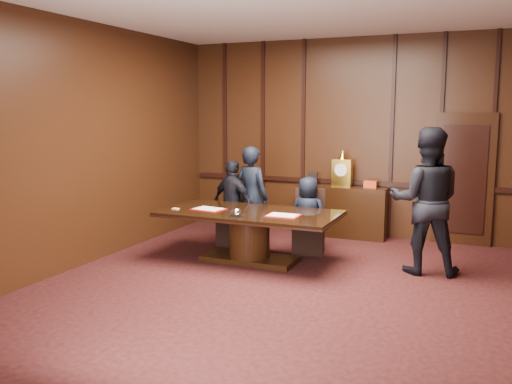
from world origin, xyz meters
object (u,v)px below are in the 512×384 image
Objects in this scene: signatory_right at (308,215)px; sideboard at (341,209)px; witness_left at (252,197)px; conference_table at (249,228)px; witness_right at (426,201)px; signatory_left at (233,203)px.

sideboard is at bearing -94.87° from signatory_right.
sideboard is 1.79m from witness_left.
conference_table is 1.58× the size of witness_left.
witness_right is at bearing 172.28° from signatory_right.
conference_table is 1.84× the size of signatory_left.
sideboard is at bearing -118.24° from witness_left.
sideboard reaches higher than signatory_right.
conference_table is at bearing -111.27° from sideboard.
sideboard is 2.03m from signatory_left.
signatory_right is (1.30, 0.00, -0.10)m from signatory_left.
witness_right is at bearing -167.61° from signatory_left.
sideboard is 1.31× the size of signatory_right.
signatory_right is (0.65, 0.80, 0.10)m from conference_table.
signatory_right is at bearing -19.73° from witness_right.
sideboard is 1.12× the size of signatory_left.
witness_right reaches higher than conference_table.
signatory_left is 1.17× the size of signatory_right.
conference_table is at bearing 54.01° from signatory_right.
witness_left is (0.31, 0.06, 0.12)m from signatory_left.
signatory_right is at bearing 50.91° from conference_table.
conference_table is at bearing 125.27° from witness_left.
conference_table is 1.05m from signatory_left.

